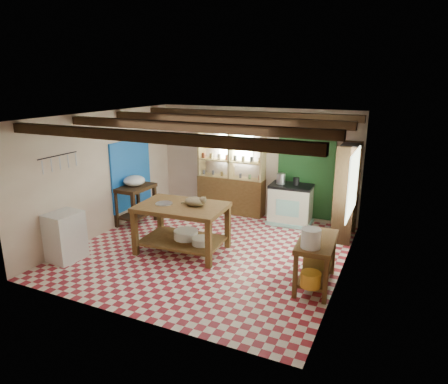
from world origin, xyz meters
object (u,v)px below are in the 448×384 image
at_px(prep_table, 136,205).
at_px(cat, 195,201).
at_px(stove, 291,204).
at_px(white_cabinet, 65,236).
at_px(work_table, 182,228).
at_px(right_counter, 315,262).

height_order(prep_table, cat, cat).
distance_m(stove, cat, 2.67).
distance_m(stove, white_cabinet, 4.85).
height_order(stove, prep_table, stove).
height_order(work_table, right_counter, work_table).
bearing_deg(prep_table, cat, -20.38).
bearing_deg(white_cabinet, work_table, 38.56).
bearing_deg(prep_table, stove, 26.55).
xyz_separation_m(prep_table, white_cabinet, (-0.02, -2.09, 0.00)).
distance_m(prep_table, cat, 2.23).
bearing_deg(right_counter, stove, 109.76).
height_order(work_table, prep_table, work_table).
relative_size(stove, right_counter, 0.85).
bearing_deg(work_table, prep_table, 149.65).
xyz_separation_m(prep_table, right_counter, (4.38, -1.13, -0.05)).
bearing_deg(right_counter, white_cabinet, -171.55).
height_order(prep_table, right_counter, prep_table).
relative_size(work_table, cat, 4.29).
xyz_separation_m(prep_table, cat, (2.00, -0.80, 0.57)).
relative_size(work_table, white_cabinet, 1.82).
bearing_deg(right_counter, cat, 168.32).
height_order(work_table, white_cabinet, work_table).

